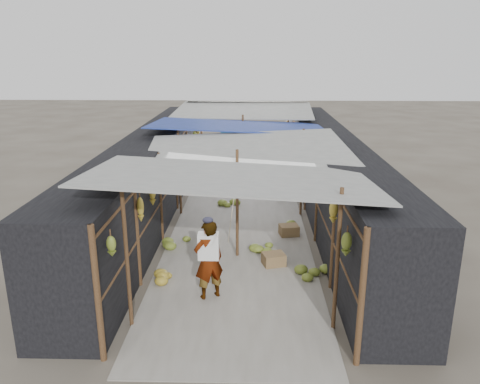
# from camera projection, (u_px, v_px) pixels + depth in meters

# --- Properties ---
(ground) EXTENTS (80.00, 80.00, 0.00)m
(ground) POSITION_uv_depth(u_px,v_px,m) (232.00, 326.00, 8.35)
(ground) COLOR #6B6356
(ground) RESTS_ON ground
(aisle_slab) EXTENTS (3.60, 16.00, 0.02)m
(aisle_slab) POSITION_uv_depth(u_px,v_px,m) (241.00, 209.00, 14.57)
(aisle_slab) COLOR #9E998E
(aisle_slab) RESTS_ON ground
(stall_left) EXTENTS (1.40, 15.00, 2.30)m
(stall_left) POSITION_uv_depth(u_px,v_px,m) (153.00, 173.00, 14.31)
(stall_left) COLOR black
(stall_left) RESTS_ON ground
(stall_right) EXTENTS (1.40, 15.00, 2.30)m
(stall_right) POSITION_uv_depth(u_px,v_px,m) (330.00, 174.00, 14.17)
(stall_right) COLOR black
(stall_right) RESTS_ON ground
(crate_near) EXTENTS (0.58, 0.51, 0.29)m
(crate_near) POSITION_uv_depth(u_px,v_px,m) (274.00, 260.00, 10.68)
(crate_near) COLOR olive
(crate_near) RESTS_ON ground
(crate_mid) EXTENTS (0.56, 0.48, 0.29)m
(crate_mid) POSITION_uv_depth(u_px,v_px,m) (289.00, 230.00, 12.42)
(crate_mid) COLOR olive
(crate_mid) RESTS_ON ground
(crate_back) EXTENTS (0.41, 0.35, 0.25)m
(crate_back) POSITION_uv_depth(u_px,v_px,m) (243.00, 187.00, 16.51)
(crate_back) COLOR olive
(crate_back) RESTS_ON ground
(black_basin) EXTENTS (0.58, 0.58, 0.17)m
(black_basin) POSITION_uv_depth(u_px,v_px,m) (280.00, 194.00, 15.75)
(black_basin) COLOR black
(black_basin) RESTS_ON ground
(vendor_elderly) EXTENTS (0.71, 0.63, 1.63)m
(vendor_elderly) POSITION_uv_depth(u_px,v_px,m) (209.00, 260.00, 9.09)
(vendor_elderly) COLOR white
(vendor_elderly) RESTS_ON ground
(shopper_blue) EXTENTS (0.72, 0.58, 1.43)m
(shopper_blue) POSITION_uv_depth(u_px,v_px,m) (233.00, 167.00, 16.82)
(shopper_blue) COLOR #204EA4
(shopper_blue) RESTS_ON ground
(vendor_seated) EXTENTS (0.48, 0.72, 1.03)m
(vendor_seated) POSITION_uv_depth(u_px,v_px,m) (277.00, 179.00, 15.99)
(vendor_seated) COLOR #48443F
(vendor_seated) RESTS_ON ground
(market_canopy) EXTENTS (5.62, 15.20, 2.77)m
(market_canopy) POSITION_uv_depth(u_px,v_px,m) (242.00, 130.00, 14.21)
(market_canopy) COLOR brown
(market_canopy) RESTS_ON ground
(hanging_bananas) EXTENTS (3.95, 14.00, 0.82)m
(hanging_bananas) POSITION_uv_depth(u_px,v_px,m) (241.00, 157.00, 14.17)
(hanging_bananas) COLOR olive
(hanging_bananas) RESTS_ON ground
(floor_bananas) EXTENTS (3.96, 9.77, 0.34)m
(floor_bananas) POSITION_uv_depth(u_px,v_px,m) (247.00, 212.00, 13.80)
(floor_bananas) COLOR olive
(floor_bananas) RESTS_ON ground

